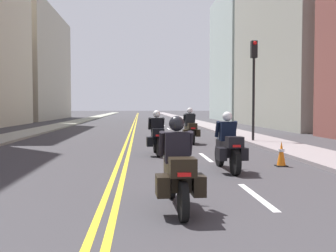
{
  "coord_description": "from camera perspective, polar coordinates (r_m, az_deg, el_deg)",
  "views": [
    {
      "loc": [
        0.54,
        0.46,
        1.72
      ],
      "look_at": [
        1.52,
        14.54,
        1.05
      ],
      "focal_mm": 43.24,
      "sensor_mm": 36.0,
      "label": 1
    }
  ],
  "objects": [
    {
      "name": "centreline_yellow_outer",
      "position": [
        47.58,
        -4.49,
        0.64
      ],
      "size": [
        0.12,
        132.0,
        0.01
      ],
      "primitive_type": "cube",
      "color": "yellow",
      "rests_on": "ground"
    },
    {
      "name": "motorcycle_3",
      "position": [
        18.86,
        3.14,
        -0.41
      ],
      "size": [
        0.78,
        2.24,
        1.68
      ],
      "rotation": [
        0.0,
        0.0,
        0.05
      ],
      "color": "black",
      "rests_on": "ground"
    },
    {
      "name": "sidewalk_right",
      "position": [
        47.95,
        3.25,
        0.73
      ],
      "size": [
        2.08,
        144.0,
        0.12
      ],
      "primitive_type": "cube",
      "color": "gray",
      "rests_on": "ground"
    },
    {
      "name": "building_left_2",
      "position": [
        59.18,
        -19.35,
        8.04
      ],
      "size": [
        8.42,
        21.71,
        14.74
      ],
      "color": "#A99F8C",
      "rests_on": "ground"
    },
    {
      "name": "traffic_cone_0",
      "position": [
        12.12,
        15.69,
        -3.8
      ],
      "size": [
        0.32,
        0.32,
        0.73
      ],
      "color": "black",
      "rests_on": "ground"
    },
    {
      "name": "motorcycle_0",
      "position": [
        6.72,
        1.34,
        -6.45
      ],
      "size": [
        0.78,
        2.2,
        1.57
      ],
      "rotation": [
        0.0,
        0.0,
        0.04
      ],
      "color": "black",
      "rests_on": "ground"
    },
    {
      "name": "building_right_1",
      "position": [
        37.41,
        18.14,
        11.4
      ],
      "size": [
        7.22,
        18.36,
        14.91
      ],
      "color": "#98998C",
      "rests_on": "ground"
    },
    {
      "name": "motorcycle_1",
      "position": [
        10.88,
        8.48,
        -2.95
      ],
      "size": [
        0.78,
        2.25,
        1.59
      ],
      "rotation": [
        0.0,
        0.0,
        0.05
      ],
      "color": "black",
      "rests_on": "ground"
    },
    {
      "name": "motorcycle_2",
      "position": [
        14.35,
        -1.58,
        -1.47
      ],
      "size": [
        0.78,
        2.13,
        1.59
      ],
      "rotation": [
        0.0,
        0.0,
        0.04
      ],
      "color": "black",
      "rests_on": "ground"
    },
    {
      "name": "centreline_yellow_inner",
      "position": [
        47.58,
        -4.78,
        0.64
      ],
      "size": [
        0.12,
        132.0,
        0.01
      ],
      "primitive_type": "cube",
      "color": "yellow",
      "rests_on": "ground"
    },
    {
      "name": "ground_plane",
      "position": [
        47.58,
        -4.63,
        0.64
      ],
      "size": [
        264.0,
        264.0,
        0.0
      ],
      "primitive_type": "plane",
      "color": "#38363A"
    },
    {
      "name": "building_right_2",
      "position": [
        54.3,
        12.23,
        9.38
      ],
      "size": [
        9.54,
        14.59,
        16.15
      ],
      "color": "#A9BAB5",
      "rests_on": "ground"
    },
    {
      "name": "traffic_light_near",
      "position": [
        19.73,
        12.0,
        7.38
      ],
      "size": [
        0.28,
        0.38,
        4.83
      ],
      "color": "black",
      "rests_on": "ground"
    },
    {
      "name": "lane_dashes_white",
      "position": [
        28.68,
        0.48,
        -0.71
      ],
      "size": [
        0.14,
        56.4,
        0.01
      ],
      "color": "silver",
      "rests_on": "ground"
    },
    {
      "name": "sidewalk_left",
      "position": [
        48.1,
        -12.49,
        0.67
      ],
      "size": [
        2.08,
        144.0,
        0.12
      ],
      "primitive_type": "cube",
      "color": "#999A8A",
      "rests_on": "ground"
    }
  ]
}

